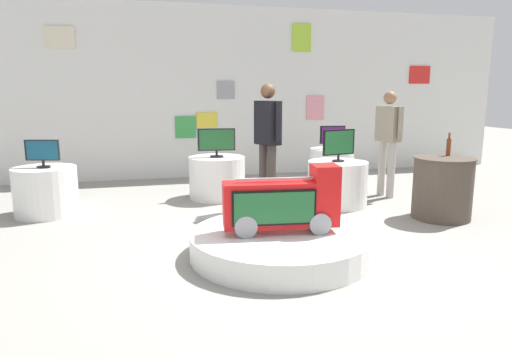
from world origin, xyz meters
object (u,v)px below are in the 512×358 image
at_px(display_pedestal_right_rear, 337,183).
at_px(tv_on_far_right, 42,152).
at_px(tv_on_center_rear, 217,141).
at_px(tv_on_right_rear, 339,144).
at_px(shopper_browsing_near_truck, 388,136).
at_px(display_pedestal_center_rear, 217,177).
at_px(novelty_firetruck_tv, 283,205).
at_px(bottle_on_side_table, 449,146).
at_px(shopper_browsing_rear, 268,137).
at_px(side_table_round, 443,187).
at_px(tv_on_left_rear, 333,136).
at_px(display_pedestal_left_rear, 332,167).
at_px(main_display_pedestal, 280,244).
at_px(display_pedestal_far_right, 46,191).

distance_m(display_pedestal_right_rear, tv_on_far_right, 4.16).
xyz_separation_m(tv_on_center_rear, tv_on_right_rear, (1.65, -0.92, 0.02)).
distance_m(tv_on_right_rear, shopper_browsing_near_truck, 1.06).
distance_m(display_pedestal_center_rear, tv_on_center_rear, 0.58).
height_order(tv_on_center_rear, tv_on_far_right, tv_on_center_rear).
relative_size(novelty_firetruck_tv, bottle_on_side_table, 3.85).
xyz_separation_m(tv_on_right_rear, shopper_browsing_rear, (-1.10, -0.08, 0.12)).
relative_size(display_pedestal_center_rear, side_table_round, 1.08).
bearing_deg(tv_on_left_rear, display_pedestal_right_rear, -110.23).
distance_m(side_table_round, shopper_browsing_near_truck, 1.47).
bearing_deg(novelty_firetruck_tv, display_pedestal_left_rear, 59.37).
distance_m(tv_on_left_rear, bottle_on_side_table, 2.42).
bearing_deg(tv_on_right_rear, tv_on_center_rear, 151.01).
height_order(display_pedestal_center_rear, shopper_browsing_near_truck, shopper_browsing_near_truck).
xyz_separation_m(display_pedestal_left_rear, tv_on_center_rear, (-2.19, -0.55, 0.58)).
height_order(tv_on_center_rear, display_pedestal_right_rear, tv_on_center_rear).
bearing_deg(display_pedestal_left_rear, tv_on_right_rear, -110.14).
bearing_deg(novelty_firetruck_tv, tv_on_far_right, 138.68).
height_order(main_display_pedestal, display_pedestal_far_right, display_pedestal_far_right).
height_order(display_pedestal_right_rear, bottle_on_side_table, bottle_on_side_table).
bearing_deg(tv_on_center_rear, display_pedestal_far_right, -170.04).
relative_size(main_display_pedestal, side_table_round, 2.26).
distance_m(main_display_pedestal, tv_on_center_rear, 2.88).
bearing_deg(side_table_round, shopper_browsing_near_truck, 92.38).
distance_m(display_pedestal_center_rear, bottle_on_side_table, 3.42).
bearing_deg(bottle_on_side_table, shopper_browsing_rear, 161.24).
xyz_separation_m(display_pedestal_far_right, shopper_browsing_near_truck, (5.09, -0.13, 0.65)).
bearing_deg(display_pedestal_far_right, novelty_firetruck_tv, -41.36).
bearing_deg(display_pedestal_left_rear, display_pedestal_far_right, -168.08).
bearing_deg(display_pedestal_center_rear, main_display_pedestal, -85.84).
relative_size(display_pedestal_left_rear, tv_on_far_right, 1.73).
height_order(display_pedestal_right_rear, tv_on_right_rear, tv_on_right_rear).
relative_size(novelty_firetruck_tv, display_pedestal_left_rear, 1.53).
xyz_separation_m(main_display_pedestal, side_table_round, (2.51, 0.85, 0.29)).
relative_size(main_display_pedestal, tv_on_center_rear, 3.17).
xyz_separation_m(main_display_pedestal, tv_on_left_rear, (1.99, 3.31, 0.75)).
xyz_separation_m(side_table_round, shopper_browsing_near_truck, (-0.06, 1.35, 0.57)).
distance_m(display_pedestal_far_right, tv_on_far_right, 0.54).
xyz_separation_m(main_display_pedestal, display_pedestal_far_right, (-2.64, 2.34, 0.20)).
bearing_deg(shopper_browsing_rear, main_display_pedestal, -101.22).
xyz_separation_m(novelty_firetruck_tv, display_pedestal_right_rear, (1.43, 1.86, -0.21)).
height_order(shopper_browsing_near_truck, shopper_browsing_rear, shopper_browsing_rear).
bearing_deg(novelty_firetruck_tv, display_pedestal_right_rear, 52.46).
xyz_separation_m(tv_on_left_rear, tv_on_center_rear, (-2.19, -0.55, 0.03)).
distance_m(novelty_firetruck_tv, tv_on_center_rear, 2.81).
bearing_deg(display_pedestal_right_rear, tv_on_far_right, 173.33).
relative_size(main_display_pedestal, shopper_browsing_rear, 1.05).
xyz_separation_m(tv_on_left_rear, display_pedestal_center_rear, (-2.19, -0.54, -0.55)).
xyz_separation_m(display_pedestal_left_rear, display_pedestal_right_rear, (-0.54, -1.46, 0.00)).
xyz_separation_m(display_pedestal_left_rear, display_pedestal_center_rear, (-2.19, -0.54, 0.00)).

